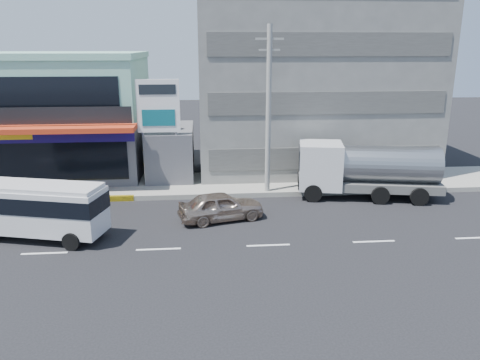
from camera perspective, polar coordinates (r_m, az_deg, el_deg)
The scene contains 11 objects.
ground at distance 21.62m, azimuth -9.91°, elevation -8.32°, with size 120.00×120.00×0.00m, color black.
sidewalk at distance 30.55m, azimuth 0.90°, elevation -0.44°, with size 70.00×5.00×0.30m, color gray.
shop_building at distance 35.36m, azimuth -21.49°, elevation 7.11°, with size 12.40×11.70×8.00m.
concrete_building at distance 35.59m, azimuth 8.27°, elevation 12.97°, with size 16.00×12.00×14.00m, color gray.
gap_structure at distance 32.47m, azimuth -8.36°, elevation 3.31°, with size 3.00×6.00×3.50m, color #4E4E54.
satellite_dish at distance 31.14m, azimuth -8.60°, elevation 6.17°, with size 1.50×1.50×0.15m, color slate.
billboard at distance 29.20m, azimuth -9.91°, elevation 8.15°, with size 2.60×0.18×6.90m.
utility_pole_near at distance 27.57m, azimuth 3.49°, elevation 8.36°, with size 1.60×0.30×10.00m.
minibus at distance 23.89m, azimuth -23.53°, elevation -2.96°, with size 6.71×3.62×2.68m.
sedan at distance 24.50m, azimuth -2.32°, elevation -3.20°, with size 1.78×4.44×1.51m, color tan.
tanker_truck at distance 28.80m, azimuth 14.81°, elevation 1.30°, with size 8.61×4.00×3.27m.
Camera 1 is at (2.00, -19.62, 8.86)m, focal length 35.00 mm.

